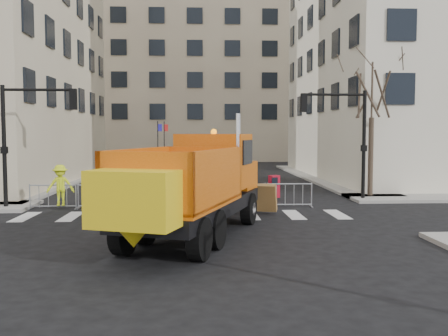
{
  "coord_description": "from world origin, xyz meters",
  "views": [
    {
      "loc": [
        0.43,
        -14.53,
        3.33
      ],
      "look_at": [
        1.28,
        2.5,
        2.14
      ],
      "focal_mm": 40.0,
      "sensor_mm": 36.0,
      "label": 1
    }
  ],
  "objects_px": {
    "cop_a": "(205,186)",
    "cop_c": "(253,194)",
    "cop_b": "(206,190)",
    "newspaper_box": "(274,186)",
    "plow_truck": "(192,183)",
    "worker": "(60,185)"
  },
  "relations": [
    {
      "from": "cop_a",
      "to": "cop_c",
      "type": "xyz_separation_m",
      "value": [
        2.0,
        -1.05,
        -0.22
      ]
    },
    {
      "from": "cop_b",
      "to": "newspaper_box",
      "type": "relative_size",
      "value": 1.58
    },
    {
      "from": "cop_b",
      "to": "newspaper_box",
      "type": "bearing_deg",
      "value": -129.63
    },
    {
      "from": "plow_truck",
      "to": "cop_c",
      "type": "distance_m",
      "value": 5.59
    },
    {
      "from": "cop_a",
      "to": "worker",
      "type": "relative_size",
      "value": 1.14
    },
    {
      "from": "cop_c",
      "to": "newspaper_box",
      "type": "bearing_deg",
      "value": -174.98
    },
    {
      "from": "worker",
      "to": "cop_b",
      "type": "bearing_deg",
      "value": -13.32
    },
    {
      "from": "cop_a",
      "to": "newspaper_box",
      "type": "distance_m",
      "value": 4.51
    },
    {
      "from": "cop_b",
      "to": "cop_c",
      "type": "relative_size",
      "value": 1.07
    },
    {
      "from": "worker",
      "to": "newspaper_box",
      "type": "xyz_separation_m",
      "value": [
        9.79,
        2.33,
        -0.35
      ]
    },
    {
      "from": "cop_b",
      "to": "worker",
      "type": "relative_size",
      "value": 0.97
    },
    {
      "from": "plow_truck",
      "to": "cop_a",
      "type": "xyz_separation_m",
      "value": [
        0.46,
        5.98,
        -0.74
      ]
    },
    {
      "from": "plow_truck",
      "to": "newspaper_box",
      "type": "height_order",
      "value": "plow_truck"
    },
    {
      "from": "cop_a",
      "to": "plow_truck",
      "type": "bearing_deg",
      "value": 73.86
    },
    {
      "from": "plow_truck",
      "to": "newspaper_box",
      "type": "relative_size",
      "value": 9.63
    },
    {
      "from": "cop_a",
      "to": "newspaper_box",
      "type": "relative_size",
      "value": 1.87
    },
    {
      "from": "cop_c",
      "to": "worker",
      "type": "height_order",
      "value": "worker"
    },
    {
      "from": "plow_truck",
      "to": "cop_b",
      "type": "bearing_deg",
      "value": 14.45
    },
    {
      "from": "cop_c",
      "to": "newspaper_box",
      "type": "height_order",
      "value": "cop_c"
    },
    {
      "from": "cop_a",
      "to": "cop_c",
      "type": "height_order",
      "value": "cop_a"
    },
    {
      "from": "newspaper_box",
      "to": "cop_b",
      "type": "bearing_deg",
      "value": -164.13
    },
    {
      "from": "cop_a",
      "to": "cop_b",
      "type": "xyz_separation_m",
      "value": [
        0.05,
        0.0,
        -0.16
      ]
    }
  ]
}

